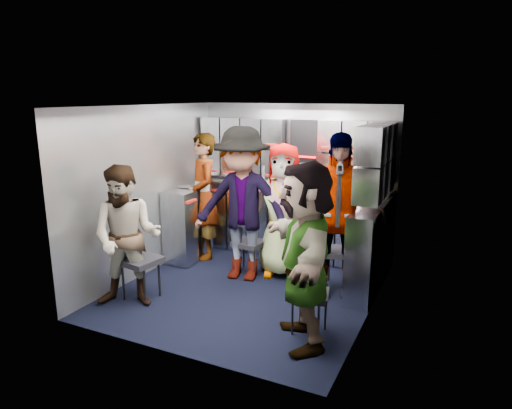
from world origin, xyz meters
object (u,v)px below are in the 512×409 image
at_px(jump_seat_near_right, 310,297).
at_px(attendant_arc_a, 127,237).
at_px(attendant_standing, 203,197).
at_px(attendant_arc_b, 242,205).
at_px(jump_seat_center, 287,240).
at_px(jump_seat_mid_left, 249,245).
at_px(attendant_arc_d, 336,215).
at_px(attendant_arc_c, 283,211).
at_px(jump_seat_near_left, 140,263).
at_px(jump_seat_mid_right, 339,254).
at_px(attendant_arc_e, 305,255).

relative_size(jump_seat_near_right, attendant_arc_a, 0.27).
xyz_separation_m(attendant_standing, attendant_arc_b, (0.83, -0.45, 0.07)).
relative_size(jump_seat_center, jump_seat_near_right, 1.08).
height_order(jump_seat_mid_left, attendant_arc_d, attendant_arc_d).
distance_m(jump_seat_mid_left, attendant_arc_c, 0.62).
xyz_separation_m(jump_seat_near_left, attendant_arc_c, (1.15, 1.33, 0.41)).
distance_m(jump_seat_near_left, jump_seat_mid_left, 1.40).
bearing_deg(attendant_arc_d, attendant_arc_c, 144.99).
relative_size(jump_seat_mid_right, attendant_arc_d, 0.26).
distance_m(jump_seat_near_left, attendant_arc_d, 2.22).
bearing_deg(jump_seat_near_right, jump_seat_mid_right, 92.06).
height_order(jump_seat_mid_right, attendant_standing, attendant_standing).
bearing_deg(attendant_arc_a, jump_seat_mid_left, 38.52).
bearing_deg(jump_seat_near_right, attendant_arc_b, 141.94).
xyz_separation_m(jump_seat_near_right, attendant_arc_c, (-0.79, 1.25, 0.46)).
bearing_deg(jump_seat_mid_left, attendant_arc_a, -118.83).
height_order(jump_seat_near_left, jump_seat_mid_right, jump_seat_near_left).
bearing_deg(attendant_arc_e, jump_seat_mid_left, -167.86).
height_order(jump_seat_center, attendant_arc_d, attendant_arc_d).
distance_m(jump_seat_center, jump_seat_near_right, 1.63).
height_order(jump_seat_near_right, attendant_arc_c, attendant_arc_c).
bearing_deg(jump_seat_near_right, attendant_arc_a, -172.41).
relative_size(jump_seat_near_left, jump_seat_mid_left, 1.12).
relative_size(attendant_standing, attendant_arc_d, 0.94).
bearing_deg(attendant_standing, jump_seat_near_left, -41.34).
relative_size(jump_seat_near_right, attendant_arc_c, 0.25).
xyz_separation_m(jump_seat_mid_left, attendant_arc_b, (0.00, -0.18, 0.56)).
bearing_deg(jump_seat_mid_left, attendant_arc_b, -90.00).
xyz_separation_m(jump_seat_center, attendant_arc_e, (0.79, -1.61, 0.45)).
bearing_deg(attendant_arc_b, attendant_standing, 144.36).
relative_size(attendant_arc_a, attendant_arc_d, 0.83).
distance_m(jump_seat_center, jump_seat_mid_right, 0.79).
bearing_deg(attendant_arc_a, jump_seat_near_left, 67.35).
xyz_separation_m(attendant_standing, attendant_arc_a, (0.08, -1.64, -0.10)).
relative_size(jump_seat_mid_left, attendant_arc_c, 0.25).
bearing_deg(attendant_arc_d, attendant_arc_b, 167.71).
height_order(jump_seat_mid_left, attendant_arc_e, attendant_arc_e).
bearing_deg(attendant_arc_a, jump_seat_near_right, -15.06).
relative_size(jump_seat_mid_right, attendant_arc_c, 0.29).
distance_m(attendant_arc_a, attendant_arc_c, 1.90).
bearing_deg(attendant_arc_d, jump_seat_center, 133.82).
bearing_deg(attendant_arc_a, attendant_arc_d, 10.53).
distance_m(jump_seat_mid_right, jump_seat_near_right, 1.16).
xyz_separation_m(jump_seat_mid_right, attendant_arc_b, (-1.14, -0.23, 0.52)).
relative_size(jump_seat_near_right, attendant_arc_b, 0.22).
relative_size(attendant_standing, attendant_arc_b, 0.92).
bearing_deg(attendant_arc_d, attendant_arc_e, -102.92).
xyz_separation_m(attendant_arc_a, attendant_arc_e, (1.93, 0.08, 0.08)).
relative_size(jump_seat_near_left, attendant_arc_b, 0.25).
bearing_deg(jump_seat_mid_left, jump_seat_near_right, -43.08).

